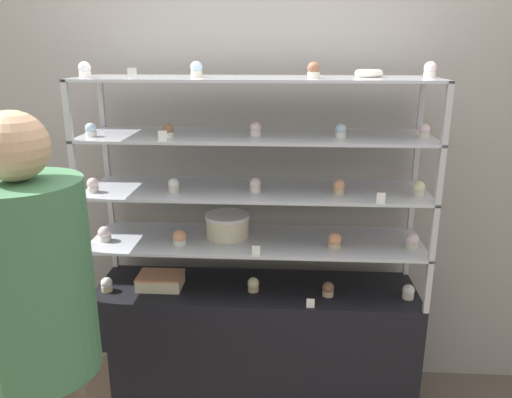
{
  "coord_description": "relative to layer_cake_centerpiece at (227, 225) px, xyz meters",
  "views": [
    {
      "loc": [
        0.13,
        -2.17,
        1.78
      ],
      "look_at": [
        0.0,
        0.0,
        1.12
      ],
      "focal_mm": 35.0,
      "sensor_mm": 36.0,
      "label": 1
    }
  ],
  "objects": [
    {
      "name": "display_riser_middle",
      "position": [
        0.14,
        -0.03,
        0.18
      ],
      "size": [
        1.53,
        0.41,
        0.25
      ],
      "color": "#B7B7BC",
      "rests_on": "display_riser_lower"
    },
    {
      "name": "cupcake_7",
      "position": [
        0.84,
        -0.09,
        -0.02
      ],
      "size": [
        0.06,
        0.06,
        0.07
      ],
      "color": "beige",
      "rests_on": "display_riser_lower"
    },
    {
      "name": "price_tag_0",
      "position": [
        0.39,
        -0.22,
        -0.28
      ],
      "size": [
        0.04,
        0.0,
        0.04
      ],
      "color": "white",
      "rests_on": "display_base"
    },
    {
      "name": "cupcake_17",
      "position": [
        0.85,
        -0.06,
        0.47
      ],
      "size": [
        0.05,
        0.05,
        0.06
      ],
      "color": "beige",
      "rests_on": "display_riser_upper"
    },
    {
      "name": "sheet_cake_frosted",
      "position": [
        -0.32,
        -0.06,
        -0.27
      ],
      "size": [
        0.21,
        0.15,
        0.06
      ],
      "color": "beige",
      "rests_on": "display_base"
    },
    {
      "name": "cupcake_20",
      "position": [
        0.37,
        -0.14,
        0.72
      ],
      "size": [
        0.05,
        0.05,
        0.07
      ],
      "color": "beige",
      "rests_on": "display_riser_top"
    },
    {
      "name": "cupcake_16",
      "position": [
        0.5,
        -0.08,
        0.47
      ],
      "size": [
        0.05,
        0.05,
        0.06
      ],
      "color": "white",
      "rests_on": "display_riser_upper"
    },
    {
      "name": "cupcake_3",
      "position": [
        0.84,
        -0.1,
        -0.27
      ],
      "size": [
        0.05,
        0.05,
        0.07
      ],
      "color": "beige",
      "rests_on": "display_base"
    },
    {
      "name": "display_riser_top",
      "position": [
        0.14,
        -0.03,
        0.67
      ],
      "size": [
        1.53,
        0.41,
        0.25
      ],
      "color": "#B7B7BC",
      "rests_on": "display_riser_upper"
    },
    {
      "name": "price_tag_3",
      "position": [
        -0.23,
        -0.22,
        0.46
      ],
      "size": [
        0.04,
        0.0,
        0.04
      ],
      "color": "white",
      "rests_on": "display_riser_upper"
    },
    {
      "name": "cupcake_6",
      "position": [
        0.49,
        -0.11,
        -0.02
      ],
      "size": [
        0.06,
        0.06,
        0.07
      ],
      "color": "#CCB28C",
      "rests_on": "display_riser_lower"
    },
    {
      "name": "cupcake_13",
      "position": [
        -0.57,
        -0.12,
        0.47
      ],
      "size": [
        0.05,
        0.05,
        0.06
      ],
      "color": "white",
      "rests_on": "display_riser_upper"
    },
    {
      "name": "cupcake_1",
      "position": [
        0.13,
        -0.07,
        -0.27
      ],
      "size": [
        0.05,
        0.05,
        0.07
      ],
      "color": "#CCB28C",
      "rests_on": "display_base"
    },
    {
      "name": "cupcake_19",
      "position": [
        -0.11,
        -0.07,
        0.72
      ],
      "size": [
        0.05,
        0.05,
        0.07
      ],
      "color": "beige",
      "rests_on": "display_riser_top"
    },
    {
      "name": "cupcake_4",
      "position": [
        -0.56,
        -0.09,
        -0.02
      ],
      "size": [
        0.06,
        0.06,
        0.07
      ],
      "color": "white",
      "rests_on": "display_riser_lower"
    },
    {
      "name": "price_tag_1",
      "position": [
        0.15,
        -0.22,
        -0.03
      ],
      "size": [
        0.04,
        0.0,
        0.04
      ],
      "color": "white",
      "rests_on": "display_riser_lower"
    },
    {
      "name": "cupcake_12",
      "position": [
        0.85,
        -0.1,
        0.22
      ],
      "size": [
        0.05,
        0.05,
        0.06
      ],
      "color": "beige",
      "rests_on": "display_riser_middle"
    },
    {
      "name": "display_base",
      "position": [
        0.14,
        -0.03,
        -0.64
      ],
      "size": [
        1.53,
        0.41,
        0.68
      ],
      "color": "black",
      "rests_on": "ground_plane"
    },
    {
      "name": "display_riser_lower",
      "position": [
        0.14,
        -0.03,
        -0.07
      ],
      "size": [
        1.53,
        0.41,
        0.25
      ],
      "color": "#B7B7BC",
      "rests_on": "display_base"
    },
    {
      "name": "cupcake_5",
      "position": [
        -0.21,
        -0.12,
        -0.02
      ],
      "size": [
        0.06,
        0.06,
        0.07
      ],
      "color": "white",
      "rests_on": "display_riser_lower"
    },
    {
      "name": "display_riser_upper",
      "position": [
        0.14,
        -0.03,
        0.42
      ],
      "size": [
        1.53,
        0.41,
        0.25
      ],
      "color": "#B7B7BC",
      "rests_on": "display_riser_middle"
    },
    {
      "name": "cupcake_14",
      "position": [
        -0.23,
        -0.12,
        0.47
      ],
      "size": [
        0.05,
        0.05,
        0.06
      ],
      "color": "white",
      "rests_on": "display_riser_upper"
    },
    {
      "name": "customer_figure",
      "position": [
        -0.53,
        -0.81,
        -0.12
      ],
      "size": [
        0.38,
        0.38,
        1.61
      ],
      "color": "brown",
      "rests_on": "ground_plane"
    },
    {
      "name": "cupcake_2",
      "position": [
        0.48,
        -0.1,
        -0.27
      ],
      "size": [
        0.05,
        0.05,
        0.07
      ],
      "color": "#CCB28C",
      "rests_on": "display_base"
    },
    {
      "name": "price_tag_2",
      "position": [
        0.66,
        -0.22,
        0.21
      ],
      "size": [
        0.04,
        0.0,
        0.04
      ],
      "color": "white",
      "rests_on": "display_riser_middle"
    },
    {
      "name": "cupcake_18",
      "position": [
        -0.56,
        -0.14,
        0.72
      ],
      "size": [
        0.05,
        0.05,
        0.07
      ],
      "color": "white",
      "rests_on": "display_riser_top"
    },
    {
      "name": "layer_cake_centerpiece",
      "position": [
        0.0,
        0.0,
        0.0
      ],
      "size": [
        0.21,
        0.21,
        0.11
      ],
      "color": "beige",
      "rests_on": "display_riser_lower"
    },
    {
      "name": "cupcake_0",
      "position": [
        -0.57,
        -0.11,
        -0.27
      ],
      "size": [
        0.05,
        0.05,
        0.07
      ],
      "color": "#CCB28C",
      "rests_on": "display_base"
    },
    {
      "name": "cupcake_11",
      "position": [
        0.5,
        -0.1,
        0.22
      ],
      "size": [
        0.05,
        0.05,
        0.06
      ],
      "color": "#CCB28C",
      "rests_on": "display_riser_middle"
    },
    {
      "name": "donut_glazed",
      "position": [
        0.62,
        0.01,
        0.7
      ],
      "size": [
        0.12,
        0.12,
        0.03
      ],
      "color": "#EFE5CC",
      "rests_on": "display_riser_top"
    },
    {
      "name": "cupcake_9",
      "position": [
        -0.22,
        -0.12,
        0.22
      ],
      "size": [
        0.05,
        0.05,
        0.06
      ],
      "color": "beige",
      "rests_on": "display_riser_middle"
    },
    {
      "name": "cupcake_10",
      "position": [
        0.13,
        -0.09,
        0.22
      ],
      "size": [
        0.05,
        0.05,
        0.06
      ],
      "color": "white",
      "rests_on": "display_riser_middle"
    },
    {
      "name": "back_wall",
      "position": [
        0.14,
        0.32,
        0.32
      ],
      "size": [
        8.0,
        0.05,
        2.6
      ],
      "color": "gray",
      "rests_on": "ground_plane"
    },
    {
      "name": "price_tag_4",
      "position": [
        -0.34,
        -0.22,
        0.71
      ],
      "size": [
        0.04,
        0.0,
        0.04
      ],
      "color": "white",
      "rests_on": "display_riser_top"
    },
    {
      "name": "cupcake_8",
      "position": [
        -0.58,
        -0.13,
        0.22
      ],
      "size": [
        0.05,
        0.05,
        0.06
      ],
      "color": "beige",
      "rests_on": "display_riser_middle"
    },
    {
      "name": "cupcake_15",
      "position": [
        0.14,
        -0.06,
        0.47
      ],
      "size": [
        0.05,
        0.05,
        0.06
      ],
      "color": "white",
      "rests_on": "display_riser_upper"
    },
    {
      "name": "cupcake_21",
      "position": [
        0.85,
        -0.07,
        0.72
      ],
      "size": [
        0.05,
        0.05,
        0.07
      ],
      "color": "beige",
      "rests_on": "display_riser_top"
    }
  ]
}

